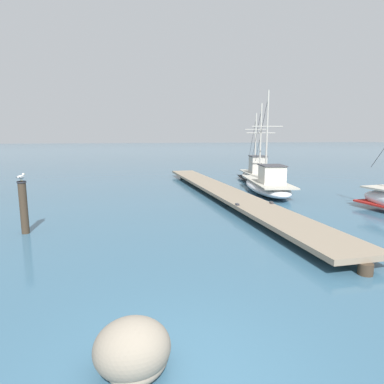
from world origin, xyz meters
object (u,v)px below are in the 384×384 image
Objects in this scene: fishing_boat_2 at (256,174)px; mooring_piling at (24,207)px; fishing_boat_0 at (267,184)px; perched_seagull at (21,177)px; shore_rock_near_right at (132,352)px.

mooring_piling is at bearing -144.49° from fishing_boat_2.
fishing_boat_0 is at bearing -110.29° from fishing_boat_2.
fishing_boat_2 is 17.53m from perched_seagull.
perched_seagull is (-12.35, -5.09, 1.44)m from fishing_boat_0.
perched_seagull is at bearing -144.48° from fishing_boat_2.
fishing_boat_0 is 13.44m from perched_seagull.
fishing_boat_0 reaches higher than mooring_piling.
perched_seagull is at bearing 109.12° from shore_rock_near_right.
shore_rock_near_right is (-9.57, -13.11, -0.23)m from fishing_boat_0.
fishing_boat_2 is at bearing 57.81° from shore_rock_near_right.
fishing_boat_0 is 1.53× the size of fishing_boat_2.
perched_seagull is 0.26× the size of shore_rock_near_right.
mooring_piling is 8.52m from shore_rock_near_right.
fishing_boat_2 is 17.48m from mooring_piling.
shore_rock_near_right is (2.78, -8.03, -0.64)m from mooring_piling.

